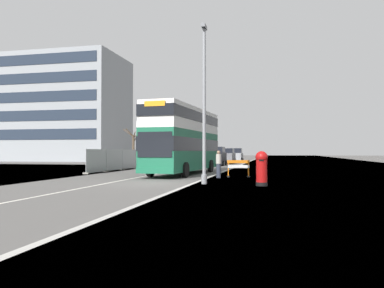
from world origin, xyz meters
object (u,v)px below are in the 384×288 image
object	(u,v)px
lamppost_foreground	(204,108)
roadworks_barrier	(238,167)
double_decker_bus	(184,139)
red_pillar_postbox	(262,167)
car_receding_far	(236,155)
car_receding_mid	(227,156)
pedestrian_at_kerb	(219,164)
car_oncoming_near	(217,157)

from	to	relation	value
lamppost_foreground	roadworks_barrier	xyz separation A→B (m)	(1.23, 5.70, -3.27)
double_decker_bus	red_pillar_postbox	world-z (taller)	double_decker_bus
red_pillar_postbox	car_receding_far	world-z (taller)	car_receding_far
lamppost_foreground	car_receding_mid	world-z (taller)	lamppost_foreground
double_decker_bus	car_receding_far	bearing A→B (deg)	89.30
double_decker_bus	lamppost_foreground	xyz separation A→B (m)	(3.06, -8.10, 1.34)
red_pillar_postbox	pedestrian_at_kerb	size ratio (longest dim) A/B	0.98
car_receding_far	pedestrian_at_kerb	xyz separation A→B (m)	(2.71, -37.43, -0.14)
red_pillar_postbox	car_receding_far	size ratio (longest dim) A/B	0.42
lamppost_foreground	pedestrian_at_kerb	xyz separation A→B (m)	(0.06, 4.63, -3.07)
double_decker_bus	car_receding_far	size ratio (longest dim) A/B	2.83
red_pillar_postbox	car_receding_far	distance (m)	42.80
roadworks_barrier	car_receding_mid	size ratio (longest dim) A/B	0.34
car_receding_far	lamppost_foreground	bearing A→B (deg)	-86.40
car_oncoming_near	car_receding_far	size ratio (longest dim) A/B	1.04
red_pillar_postbox	car_receding_far	xyz separation A→B (m)	(-5.62, 42.43, 0.08)
car_oncoming_near	car_receding_mid	bearing A→B (deg)	87.15
red_pillar_postbox	car_receding_mid	world-z (taller)	car_receding_mid
lamppost_foreground	pedestrian_at_kerb	size ratio (longest dim) A/B	4.78
car_oncoming_near	pedestrian_at_kerb	world-z (taller)	car_oncoming_near
car_oncoming_near	double_decker_bus	bearing A→B (deg)	-89.19
car_receding_mid	roadworks_barrier	bearing A→B (deg)	-81.26
car_oncoming_near	roadworks_barrier	bearing A→B (deg)	-77.09
double_decker_bus	car_oncoming_near	bearing A→B (deg)	90.81
double_decker_bus	red_pillar_postbox	size ratio (longest dim) A/B	6.79
roadworks_barrier	car_oncoming_near	xyz separation A→B (m)	(-4.53, 19.78, 0.38)
lamppost_foreground	car_oncoming_near	xyz separation A→B (m)	(-3.31, 25.48, -2.89)
double_decker_bus	lamppost_foreground	bearing A→B (deg)	-69.30
double_decker_bus	car_receding_mid	distance (m)	24.77
pedestrian_at_kerb	car_oncoming_near	bearing A→B (deg)	99.18
roadworks_barrier	car_receding_mid	xyz separation A→B (m)	(-4.17, 27.12, 0.31)
lamppost_foreground	car_receding_mid	bearing A→B (deg)	95.12
car_oncoming_near	pedestrian_at_kerb	distance (m)	21.12
double_decker_bus	roadworks_barrier	distance (m)	5.28
double_decker_bus	car_receding_far	world-z (taller)	double_decker_bus
car_oncoming_near	car_receding_far	world-z (taller)	car_oncoming_near
roadworks_barrier	pedestrian_at_kerb	xyz separation A→B (m)	(-1.17, -1.07, 0.19)
red_pillar_postbox	car_oncoming_near	xyz separation A→B (m)	(-6.28, 25.86, 0.12)
lamppost_foreground	car_receding_far	world-z (taller)	lamppost_foreground
pedestrian_at_kerb	lamppost_foreground	bearing A→B (deg)	-90.76
roadworks_barrier	car_receding_mid	distance (m)	27.44
lamppost_foreground	car_receding_far	xyz separation A→B (m)	(-2.65, 42.06, -2.93)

